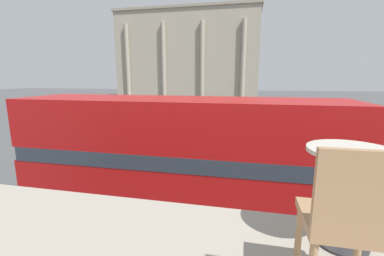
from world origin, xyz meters
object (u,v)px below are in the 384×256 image
double_decker_bus (180,155)px  cafe_dining_table (350,176)px  car_silver (336,136)px  traffic_light_near (249,126)px  cafe_chair_0 (348,219)px  plaza_building_left (189,56)px  pedestrian_blue (241,108)px  pedestrian_yellow (275,108)px  traffic_light_mid (292,115)px

double_decker_bus → cafe_dining_table: cafe_dining_table is taller
double_decker_bus → car_silver: (8.35, 11.93, -1.60)m
traffic_light_near → car_silver: 8.86m
car_silver → cafe_chair_0: bearing=-90.1°
plaza_building_left → pedestrian_blue: bearing=-62.6°
pedestrian_blue → plaza_building_left: bearing=-35.5°
cafe_chair_0 → traffic_light_near: bearing=90.2°
cafe_dining_table → car_silver: (5.55, 17.73, -3.39)m
traffic_light_near → pedestrian_blue: (-0.90, 19.59, -1.37)m
cafe_chair_0 → car_silver: size_ratio=0.22×
cafe_dining_table → pedestrian_blue: 31.36m
double_decker_bus → pedestrian_yellow: 27.66m
pedestrian_blue → traffic_light_near: bearing=119.7°
pedestrian_yellow → double_decker_bus: bearing=-115.5°
pedestrian_blue → traffic_light_mid: bearing=132.2°
double_decker_bus → traffic_light_near: double_decker_bus is taller
plaza_building_left → pedestrian_blue: (12.33, -23.79, -8.45)m
plaza_building_left → pedestrian_blue: plaza_building_left is taller
traffic_light_mid → cafe_dining_table: bearing=-97.9°
cafe_dining_table → plaza_building_left: bearing=104.1°
cafe_dining_table → traffic_light_mid: bearing=82.1°
cafe_chair_0 → pedestrian_blue: 31.94m
double_decker_bus → pedestrian_blue: bearing=81.2°
cafe_dining_table → pedestrian_yellow: 33.13m
double_decker_bus → cafe_chair_0: size_ratio=11.32×
cafe_chair_0 → car_silver: (5.76, 18.33, -3.37)m
plaza_building_left → pedestrian_blue: size_ratio=18.66×
cafe_chair_0 → car_silver: bearing=70.9°
pedestrian_blue → pedestrian_yellow: size_ratio=1.02×
cafe_chair_0 → traffic_light_mid: cafe_chair_0 is taller
traffic_light_near → car_silver: traffic_light_near is taller
cafe_chair_0 → pedestrian_yellow: (2.94, 33.46, -3.16)m
cafe_dining_table → pedestrian_yellow: (2.73, 32.87, -3.18)m
cafe_dining_table → pedestrian_yellow: size_ratio=0.46×
double_decker_bus → cafe_dining_table: bearing=-70.1°
double_decker_bus → pedestrian_yellow: double_decker_bus is taller
plaza_building_left → car_silver: bearing=-62.5°
double_decker_bus → plaza_building_left: bearing=96.8°
pedestrian_yellow → traffic_light_near: bearing=-112.8°
pedestrian_blue → cafe_chair_0: bearing=119.4°
traffic_light_near → pedestrian_yellow: (3.34, 21.30, -1.39)m
pedestrian_yellow → car_silver: bearing=-93.4°
traffic_light_near → car_silver: size_ratio=0.84×
traffic_light_near → pedestrian_blue: 19.66m
cafe_chair_0 → pedestrian_yellow: 33.74m
double_decker_bus → traffic_light_mid: double_decker_bus is taller
traffic_light_near → cafe_chair_0: bearing=-88.1°
cafe_dining_table → cafe_chair_0: cafe_chair_0 is taller
cafe_chair_0 → traffic_light_near: 12.30m
cafe_dining_table → traffic_light_near: 11.72m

